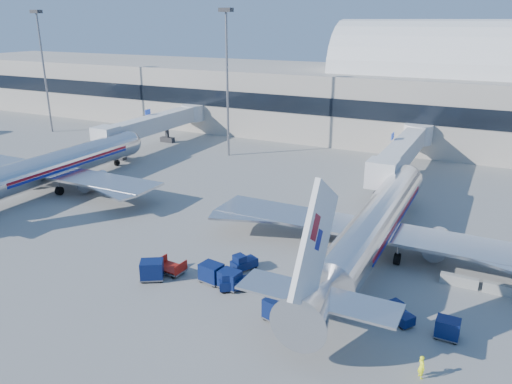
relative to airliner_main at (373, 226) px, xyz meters
The scene contains 20 objects.
ground 11.35m from the airliner_main, 155.75° to the right, with size 260.00×260.00×0.00m, color gray.
terminal 56.80m from the airliner_main, 114.64° to the left, with size 170.00×28.15×21.00m.
airliner_main is the anchor object (origin of this frame).
airliner_mid 42.00m from the airliner_main, behind, with size 32.00×37.26×12.07m.
jetbridge_near 26.43m from the airliner_main, 95.22° to the left, with size 4.40×27.50×6.25m.
jetbridge_mid 51.62m from the airliner_main, 149.36° to the left, with size 4.40×27.50×6.25m.
mast_far_west 75.44m from the airliner_main, 159.99° to the left, with size 2.00×1.20×22.60m.
mast_west 41.12m from the airliner_main, 139.64° to the left, with size 2.00×1.20×22.60m.
barrier_near 8.74m from the airliner_main, 17.39° to the right, with size 3.00×0.55×0.90m, color #9E9E96.
barrier_mid 11.84m from the airliner_main, 12.50° to the right, with size 3.00×0.55×0.90m, color #9E9E96.
tug_lead 14.50m from the airliner_main, 126.22° to the right, with size 2.67×2.36×1.57m.
tug_right 11.28m from the airliner_main, 65.61° to the right, with size 2.46×2.15×1.44m.
tug_left 12.56m from the airliner_main, 139.15° to the right, with size 2.05×2.58×1.50m.
cart_train_a 14.59m from the airliner_main, 127.53° to the right, with size 1.93×1.57×1.57m.
cart_train_b 15.65m from the airliner_main, 133.48° to the right, with size 2.09×1.71×1.68m.
cart_train_c 20.36m from the airliner_main, 139.46° to the right, with size 2.47×2.32×1.74m.
cart_solo_near 14.47m from the airliner_main, 103.65° to the right, with size 2.26×1.93×1.72m.
cart_solo_far 13.45m from the airliner_main, 52.89° to the right, with size 1.69×1.29×1.47m.
cart_open_red 18.76m from the airliner_main, 141.63° to the right, with size 2.48×1.84×0.63m.
ramp_worker 17.25m from the airliner_main, 65.55° to the right, with size 0.57×0.37×1.56m, color #E4F219.
Camera 1 is at (19.42, -38.34, 20.99)m, focal length 35.00 mm.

